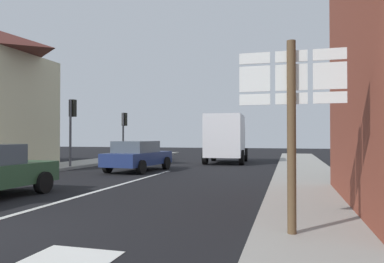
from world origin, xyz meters
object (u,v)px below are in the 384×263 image
(delivery_truck, at_px, (226,137))
(traffic_light_far_left, at_px, (124,125))
(sedan_far, at_px, (138,156))
(traffic_light_near_left, at_px, (72,117))
(route_sign_post, at_px, (291,116))

(delivery_truck, relative_size, traffic_light_far_left, 1.52)
(sedan_far, relative_size, traffic_light_near_left, 1.19)
(route_sign_post, height_order, traffic_light_far_left, traffic_light_far_left)
(route_sign_post, bearing_deg, traffic_light_far_left, 123.26)
(route_sign_post, distance_m, traffic_light_far_left, 20.22)
(delivery_truck, distance_m, traffic_light_near_left, 9.53)
(sedan_far, height_order, traffic_light_near_left, traffic_light_near_left)
(route_sign_post, height_order, traffic_light_near_left, traffic_light_near_left)
(sedan_far, xyz_separation_m, traffic_light_near_left, (-3.93, 0.39, 1.94))
(sedan_far, bearing_deg, traffic_light_far_left, 120.77)
(sedan_far, bearing_deg, route_sign_post, -55.22)
(delivery_truck, relative_size, traffic_light_near_left, 1.40)
(delivery_truck, xyz_separation_m, traffic_light_far_left, (-7.16, 0.01, 0.83))
(route_sign_post, relative_size, traffic_light_near_left, 0.88)
(traffic_light_far_left, bearing_deg, sedan_far, -59.23)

